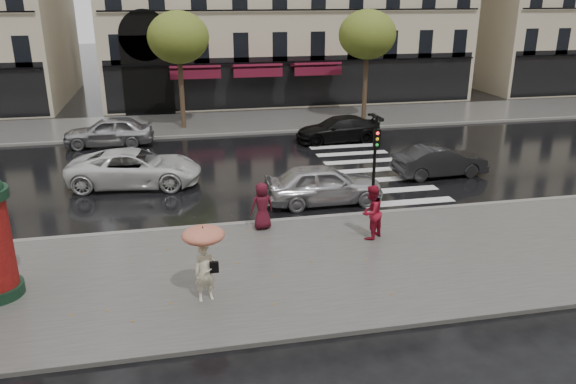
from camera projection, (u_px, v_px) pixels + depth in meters
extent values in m
plane|color=black|center=(273.00, 264.00, 16.53)|extent=(160.00, 160.00, 0.00)
cube|color=#474744|center=(276.00, 270.00, 16.05)|extent=(90.00, 7.00, 0.12)
cube|color=#474744|center=(217.00, 123.00, 34.03)|extent=(90.00, 6.00, 0.12)
cube|color=slate|center=(257.00, 223.00, 19.28)|extent=(90.00, 0.25, 0.14)
cube|color=slate|center=(222.00, 134.00, 31.26)|extent=(90.00, 0.25, 0.14)
cube|color=silver|center=(361.00, 161.00, 26.53)|extent=(3.60, 11.75, 0.01)
cylinder|color=#38281C|center=(181.00, 85.00, 31.87)|extent=(0.28, 0.28, 5.20)
ellipsoid|color=#3F5E1D|center=(178.00, 37.00, 31.00)|extent=(3.40, 3.40, 2.89)
cylinder|color=#38281C|center=(365.00, 79.00, 33.99)|extent=(0.28, 0.28, 5.20)
ellipsoid|color=#3F5E1D|center=(367.00, 34.00, 33.11)|extent=(3.40, 3.40, 2.89)
imported|color=#F0E8C5|center=(205.00, 272.00, 14.13)|extent=(0.62, 0.47, 1.54)
cylinder|color=black|center=(204.00, 254.00, 13.96)|extent=(0.02, 0.02, 0.97)
ellipsoid|color=#B9223B|center=(203.00, 235.00, 13.79)|extent=(1.07, 1.07, 0.37)
cone|color=black|center=(203.00, 227.00, 13.71)|extent=(0.04, 0.04, 0.08)
cube|color=black|center=(214.00, 267.00, 14.07)|extent=(0.23, 0.10, 0.29)
imported|color=maroon|center=(371.00, 212.00, 17.69)|extent=(1.09, 1.06, 1.77)
imported|color=#490E1B|center=(262.00, 206.00, 18.46)|extent=(0.86, 0.65, 1.59)
cylinder|color=black|center=(374.00, 168.00, 19.04)|extent=(0.11, 0.11, 3.60)
cube|color=black|center=(377.00, 139.00, 18.50)|extent=(0.25, 0.20, 0.63)
imported|color=silver|center=(323.00, 184.00, 21.06)|extent=(4.46, 1.80, 1.52)
imported|color=black|center=(440.00, 161.00, 24.24)|extent=(4.13, 1.65, 1.33)
imported|color=silver|center=(135.00, 168.00, 23.03)|extent=(5.64, 3.15, 1.49)
imported|color=black|center=(338.00, 129.00, 29.92)|extent=(4.63, 2.03, 1.32)
imported|color=#9E9DA2|center=(109.00, 131.00, 28.98)|extent=(4.57, 2.00, 1.53)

